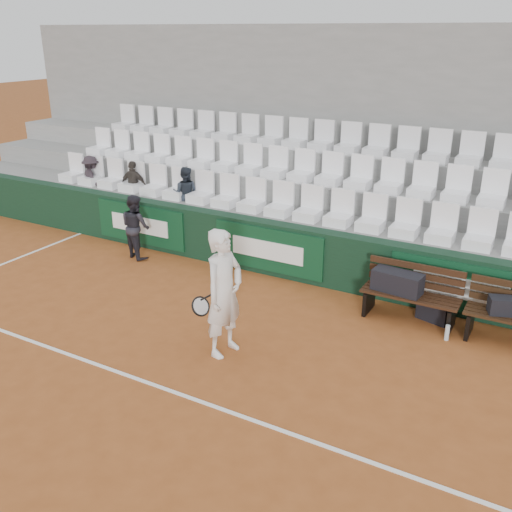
{
  "coord_description": "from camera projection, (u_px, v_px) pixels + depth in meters",
  "views": [
    {
      "loc": [
        4.36,
        -4.79,
        4.28
      ],
      "look_at": [
        0.35,
        2.4,
        1.0
      ],
      "focal_mm": 40.0,
      "sensor_mm": 36.0,
      "label": 1
    }
  ],
  "objects": [
    {
      "name": "ground",
      "position": [
        143.0,
        381.0,
        7.45
      ],
      "size": [
        80.0,
        80.0,
        0.0
      ],
      "primitive_type": "plane",
      "color": "#994E22",
      "rests_on": "ground"
    },
    {
      "name": "court_baseline",
      "position": [
        143.0,
        381.0,
        7.45
      ],
      "size": [
        18.0,
        0.06,
        0.01
      ],
      "primitive_type": "cube",
      "color": "white",
      "rests_on": "ground"
    },
    {
      "name": "back_barrier",
      "position": [
        285.0,
        251.0,
        10.47
      ],
      "size": [
        18.0,
        0.34,
        1.0
      ],
      "color": "black",
      "rests_on": "ground"
    },
    {
      "name": "grandstand_tier_front",
      "position": [
        296.0,
        240.0,
        11.02
      ],
      "size": [
        18.0,
        0.95,
        1.0
      ],
      "primitive_type": "cube",
      "color": "gray",
      "rests_on": "ground"
    },
    {
      "name": "grandstand_tier_mid",
      "position": [
        316.0,
        216.0,
        11.7
      ],
      "size": [
        18.0,
        0.95,
        1.45
      ],
      "primitive_type": "cube",
      "color": "gray",
      "rests_on": "ground"
    },
    {
      "name": "grandstand_tier_back",
      "position": [
        334.0,
        194.0,
        12.39
      ],
      "size": [
        18.0,
        0.95,
        1.9
      ],
      "primitive_type": "cube",
      "color": "gray",
      "rests_on": "ground"
    },
    {
      "name": "grandstand_rear_wall",
      "position": [
        348.0,
        132.0,
        12.44
      ],
      "size": [
        18.0,
        0.3,
        4.4
      ],
      "primitive_type": "cube",
      "color": "gray",
      "rests_on": "ground"
    },
    {
      "name": "seat_row_front",
      "position": [
        293.0,
        201.0,
        10.57
      ],
      "size": [
        11.9,
        0.44,
        0.63
      ],
      "primitive_type": "cube",
      "color": "white",
      "rests_on": "grandstand_tier_front"
    },
    {
      "name": "seat_row_mid",
      "position": [
        315.0,
        167.0,
        11.18
      ],
      "size": [
        11.9,
        0.44,
        0.63
      ],
      "primitive_type": "cube",
      "color": "white",
      "rests_on": "grandstand_tier_mid"
    },
    {
      "name": "seat_row_back",
      "position": [
        334.0,
        137.0,
        11.78
      ],
      "size": [
        11.9,
        0.44,
        0.63
      ],
      "primitive_type": "cube",
      "color": "silver",
      "rests_on": "grandstand_tier_back"
    },
    {
      "name": "bench_left",
      "position": [
        409.0,
        307.0,
        8.94
      ],
      "size": [
        1.5,
        0.56,
        0.45
      ],
      "primitive_type": "cube",
      "color": "#331C0F",
      "rests_on": "ground"
    },
    {
      "name": "sports_bag_left",
      "position": [
        397.0,
        282.0,
        8.9
      ],
      "size": [
        0.8,
        0.41,
        0.33
      ],
      "primitive_type": "cube",
      "rotation": [
        0.0,
        0.0,
        -0.11
      ],
      "color": "black",
      "rests_on": "bench_left"
    },
    {
      "name": "sports_bag_right",
      "position": [
        508.0,
        306.0,
        8.21
      ],
      "size": [
        0.59,
        0.42,
        0.25
      ],
      "primitive_type": "cube",
      "rotation": [
        0.0,
        0.0,
        0.35
      ],
      "color": "black",
      "rests_on": "bench_right"
    },
    {
      "name": "sports_bag_ground",
      "position": [
        435.0,
        311.0,
        8.98
      ],
      "size": [
        0.57,
        0.43,
        0.31
      ],
      "primitive_type": "cube",
      "rotation": [
        0.0,
        0.0,
        -0.27
      ],
      "color": "black",
      "rests_on": "ground"
    },
    {
      "name": "water_bottle_near",
      "position": [
        372.0,
        297.0,
        9.47
      ],
      "size": [
        0.08,
        0.08,
        0.27
      ],
      "primitive_type": "cylinder",
      "color": "silver",
      "rests_on": "ground"
    },
    {
      "name": "water_bottle_far",
      "position": [
        447.0,
        333.0,
        8.4
      ],
      "size": [
        0.07,
        0.07,
        0.24
      ],
      "primitive_type": "cylinder",
      "color": "silver",
      "rests_on": "ground"
    },
    {
      "name": "tennis_player",
      "position": [
        224.0,
        293.0,
        7.81
      ],
      "size": [
        0.76,
        0.72,
        1.84
      ],
      "color": "silver",
      "rests_on": "ground"
    },
    {
      "name": "ball_kid",
      "position": [
        136.0,
        226.0,
        11.3
      ],
      "size": [
        0.75,
        0.67,
        1.29
      ],
      "primitive_type": "imported",
      "rotation": [
        0.0,
        0.0,
        2.81
      ],
      "color": "black",
      "rests_on": "ground"
    },
    {
      "name": "spectator_a",
      "position": [
        90.0,
        160.0,
        12.85
      ],
      "size": [
        0.81,
        0.66,
        1.09
      ],
      "primitive_type": "imported",
      "rotation": [
        0.0,
        0.0,
        2.71
      ],
      "color": "#282025",
      "rests_on": "grandstand_tier_front"
    },
    {
      "name": "spectator_b",
      "position": [
        132.0,
        166.0,
        12.28
      ],
      "size": [
        0.68,
        0.37,
        1.1
      ],
      "primitive_type": "imported",
      "rotation": [
        0.0,
        0.0,
        3.31
      ],
      "color": "#312C27",
      "rests_on": "grandstand_tier_front"
    },
    {
      "name": "spectator_c",
      "position": [
        185.0,
        172.0,
        11.65
      ],
      "size": [
        0.66,
        0.58,
        1.13
      ],
      "primitive_type": "imported",
      "rotation": [
        0.0,
        0.0,
        3.48
      ],
      "color": "#202630",
      "rests_on": "grandstand_tier_front"
    }
  ]
}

